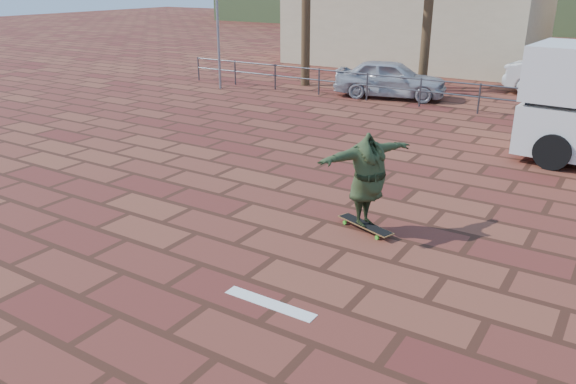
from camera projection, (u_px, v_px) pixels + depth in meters
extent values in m
plane|color=brown|center=(276.00, 257.00, 9.01)|extent=(120.00, 120.00, 0.00)
cube|color=white|center=(270.00, 303.00, 7.71)|extent=(1.40, 0.22, 0.01)
cylinder|color=#47494F|center=(198.00, 69.00, 24.30)|extent=(0.06, 0.06, 1.00)
cylinder|color=#47494F|center=(235.00, 73.00, 23.30)|extent=(0.06, 0.06, 1.00)
cylinder|color=#47494F|center=(275.00, 77.00, 22.30)|extent=(0.06, 0.06, 1.00)
cylinder|color=#47494F|center=(319.00, 82.00, 21.29)|extent=(0.06, 0.06, 1.00)
cylinder|color=#47494F|center=(367.00, 87.00, 20.29)|extent=(0.06, 0.06, 1.00)
cylinder|color=#47494F|center=(420.00, 92.00, 19.29)|extent=(0.06, 0.06, 1.00)
cylinder|color=#47494F|center=(479.00, 99.00, 18.29)|extent=(0.06, 0.06, 1.00)
cylinder|color=#47494F|center=(545.00, 106.00, 17.29)|extent=(0.06, 0.06, 1.00)
cylinder|color=#47494F|center=(481.00, 85.00, 18.13)|extent=(24.00, 0.05, 0.05)
cylinder|color=#47494F|center=(479.00, 97.00, 18.27)|extent=(24.00, 0.05, 0.05)
cube|color=beige|center=(416.00, 23.00, 28.64)|extent=(12.00, 7.00, 4.00)
cube|color=olive|center=(365.00, 225.00, 9.93)|extent=(1.18, 0.63, 0.02)
cube|color=black|center=(365.00, 224.00, 9.93)|extent=(1.13, 0.60, 0.00)
cube|color=silver|center=(349.00, 219.00, 10.24)|extent=(0.12, 0.20, 0.03)
cube|color=silver|center=(382.00, 234.00, 9.65)|extent=(0.12, 0.20, 0.03)
cylinder|color=green|center=(345.00, 222.00, 10.18)|extent=(0.08, 0.05, 0.07)
cylinder|color=green|center=(354.00, 219.00, 10.32)|extent=(0.08, 0.05, 0.07)
cylinder|color=green|center=(377.00, 238.00, 9.59)|extent=(0.08, 0.05, 0.07)
cylinder|color=green|center=(386.00, 234.00, 9.72)|extent=(0.08, 0.05, 0.07)
imported|color=#2D3B1F|center=(368.00, 180.00, 9.63)|extent=(1.31, 2.10, 1.66)
cube|color=silver|center=(571.00, 71.00, 13.29)|extent=(1.86, 2.45, 1.27)
cube|color=black|center=(538.00, 88.00, 13.85)|extent=(0.20, 1.80, 0.69)
cylinder|color=black|center=(553.00, 151.00, 13.01)|extent=(0.87, 0.36, 0.85)
cylinder|color=black|center=(573.00, 132.00, 14.67)|extent=(0.87, 0.36, 0.85)
imported|color=#AFB0B6|center=(390.00, 79.00, 20.77)|extent=(4.34, 2.54, 1.39)
imported|color=silver|center=(574.00, 77.00, 20.62)|extent=(4.84, 2.12, 1.54)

